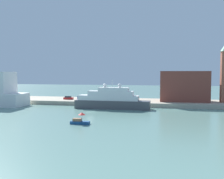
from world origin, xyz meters
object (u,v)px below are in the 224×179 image
at_px(mooring_bollard, 118,101).
at_px(person_figure, 78,98).
at_px(large_yacht, 111,100).
at_px(harbor_building, 184,86).
at_px(small_motorboat, 80,120).
at_px(parked_car, 68,98).

bearing_deg(mooring_bollard, person_figure, 165.43).
relative_size(large_yacht, harbor_building, 1.45).
relative_size(small_motorboat, person_figure, 2.64).
height_order(large_yacht, small_motorboat, large_yacht).
bearing_deg(parked_car, small_motorboat, -64.68).
bearing_deg(person_figure, parked_car, 167.28).
relative_size(small_motorboat, harbor_building, 0.26).
xyz_separation_m(harbor_building, mooring_bollard, (-25.25, -8.93, -5.75)).
distance_m(parked_car, person_figure, 4.73).
bearing_deg(person_figure, small_motorboat, -69.41).
xyz_separation_m(small_motorboat, person_figure, (-15.90, 42.31, 1.46)).
relative_size(large_yacht, parked_car, 6.78).
xyz_separation_m(harbor_building, person_figure, (-43.79, -4.11, -5.20)).
relative_size(harbor_building, mooring_bollard, 30.50).
distance_m(small_motorboat, mooring_bollard, 37.59).
height_order(harbor_building, mooring_bollard, harbor_building).
relative_size(harbor_building, parked_car, 4.68).
bearing_deg(small_motorboat, parked_car, 115.32).
height_order(person_figure, mooring_bollard, person_figure).
bearing_deg(large_yacht, parked_car, 148.47).
bearing_deg(mooring_bollard, harbor_building, 19.48).
bearing_deg(small_motorboat, mooring_bollard, 85.97).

